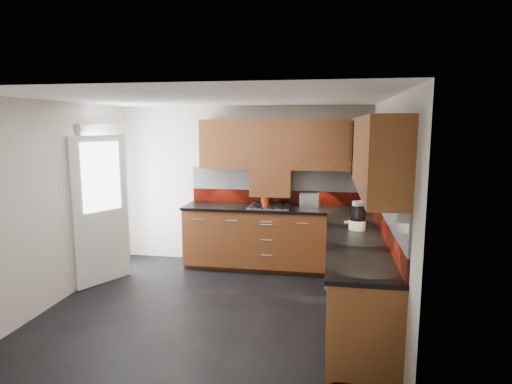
% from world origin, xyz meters
% --- Properties ---
extents(room, '(4.00, 3.80, 2.64)m').
position_xyz_m(room, '(0.00, 0.00, 1.50)').
color(room, black).
extents(base_cabinets, '(2.70, 3.20, 0.95)m').
position_xyz_m(base_cabinets, '(1.07, 0.72, 0.44)').
color(base_cabinets, brown).
rests_on(base_cabinets, room).
extents(countertop, '(2.72, 3.22, 0.04)m').
position_xyz_m(countertop, '(1.05, 0.70, 0.92)').
color(countertop, black).
rests_on(countertop, base_cabinets).
extents(backsplash, '(2.70, 3.20, 0.54)m').
position_xyz_m(backsplash, '(1.28, 0.93, 1.21)').
color(backsplash, '#681209').
rests_on(backsplash, countertop).
extents(upper_cabinets, '(2.50, 3.20, 0.72)m').
position_xyz_m(upper_cabinets, '(1.23, 0.78, 1.84)').
color(upper_cabinets, brown).
rests_on(upper_cabinets, room).
extents(extractor_hood, '(0.60, 0.33, 0.40)m').
position_xyz_m(extractor_hood, '(0.45, 1.64, 1.28)').
color(extractor_hood, brown).
rests_on(extractor_hood, room).
extents(glass_cabinet, '(0.32, 0.80, 0.66)m').
position_xyz_m(glass_cabinet, '(1.71, 1.07, 1.87)').
color(glass_cabinet, black).
rests_on(glass_cabinet, room).
extents(back_door, '(0.42, 1.19, 2.04)m').
position_xyz_m(back_door, '(-1.78, 0.75, 1.03)').
color(back_door, white).
rests_on(back_door, room).
extents(gas_hob, '(0.60, 0.53, 0.05)m').
position_xyz_m(gas_hob, '(0.45, 1.47, 0.96)').
color(gas_hob, silver).
rests_on(gas_hob, countertop).
extents(utensil_pot, '(0.12, 0.12, 0.44)m').
position_xyz_m(utensil_pot, '(0.36, 1.60, 1.04)').
color(utensil_pot, red).
rests_on(utensil_pot, countertop).
extents(toaster, '(0.30, 0.21, 0.21)m').
position_xyz_m(toaster, '(1.03, 1.62, 1.04)').
color(toaster, silver).
rests_on(toaster, countertop).
extents(food_processor, '(0.19, 0.19, 0.32)m').
position_xyz_m(food_processor, '(1.62, 0.30, 1.09)').
color(food_processor, white).
rests_on(food_processor, countertop).
extents(paper_towel, '(0.15, 0.15, 0.25)m').
position_xyz_m(paper_towel, '(1.69, 0.73, 1.07)').
color(paper_towel, white).
rests_on(paper_towel, countertop).
extents(orange_cloth, '(0.15, 0.13, 0.01)m').
position_xyz_m(orange_cloth, '(1.56, 0.61, 0.95)').
color(orange_cloth, '#F93F1B').
rests_on(orange_cloth, countertop).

